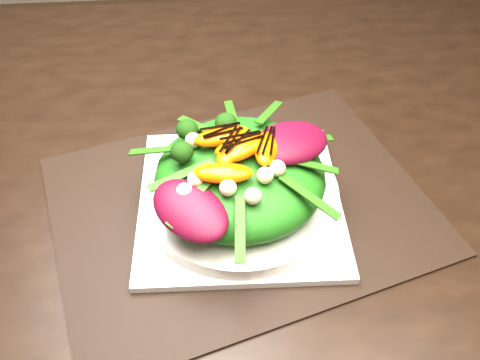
{
  "coord_description": "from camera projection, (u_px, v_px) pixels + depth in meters",
  "views": [
    {
      "loc": [
        -0.11,
        -0.55,
        1.25
      ],
      "look_at": [
        -0.08,
        -0.12,
        0.8
      ],
      "focal_mm": 38.0,
      "sensor_mm": 36.0,
      "label": 1
    }
  ],
  "objects": [
    {
      "name": "macadamia_nut",
      "position": [
        277.0,
        175.0,
        0.57
      ],
      "size": [
        0.02,
        0.02,
        0.02
      ],
      "primitive_type": "sphere",
      "rotation": [
        0.0,
        0.0,
        0.13
      ],
      "color": "beige",
      "rests_on": "lettuce_mound"
    },
    {
      "name": "lettuce_mound",
      "position": [
        240.0,
        175.0,
        0.62
      ],
      "size": [
        0.26,
        0.26,
        0.07
      ],
      "primitive_type": "ellipsoid",
      "rotation": [
        0.0,
        0.0,
        -0.26
      ],
      "color": "#206512",
      "rests_on": "salad_bowl"
    },
    {
      "name": "salad_bowl",
      "position": [
        240.0,
        193.0,
        0.65
      ],
      "size": [
        0.28,
        0.28,
        0.02
      ],
      "primitive_type": "cylinder",
      "rotation": [
        0.0,
        0.0,
        -0.13
      ],
      "color": "silver",
      "rests_on": "plate_base"
    },
    {
      "name": "balsamic_drizzle",
      "position": [
        242.0,
        131.0,
        0.6
      ],
      "size": [
        0.04,
        0.02,
        0.0
      ],
      "primitive_type": "cube",
      "rotation": [
        0.0,
        0.0,
        0.47
      ],
      "color": "black",
      "rests_on": "orange_segment"
    },
    {
      "name": "dining_table",
      "position": [
        285.0,
        152.0,
        0.76
      ],
      "size": [
        1.6,
        0.9,
        0.75
      ],
      "primitive_type": "cube",
      "color": "black",
      "rests_on": "floor"
    },
    {
      "name": "broccoli_floret",
      "position": [
        188.0,
        131.0,
        0.61
      ],
      "size": [
        0.04,
        0.04,
        0.04
      ],
      "primitive_type": "sphere",
      "rotation": [
        0.0,
        0.0,
        0.19
      ],
      "color": "#0F3409",
      "rests_on": "lettuce_mound"
    },
    {
      "name": "placemat",
      "position": [
        240.0,
        204.0,
        0.66
      ],
      "size": [
        0.55,
        0.47,
        0.0
      ],
      "primitive_type": "cube",
      "rotation": [
        0.0,
        0.0,
        0.29
      ],
      "color": "black",
      "rests_on": "dining_table"
    },
    {
      "name": "plate_base",
      "position": [
        240.0,
        201.0,
        0.66
      ],
      "size": [
        0.27,
        0.27,
        0.01
      ],
      "primitive_type": "cube",
      "rotation": [
        0.0,
        0.0,
        -0.03
      ],
      "color": "silver",
      "rests_on": "placemat"
    },
    {
      "name": "radicchio_leaf",
      "position": [
        291.0,
        143.0,
        0.6
      ],
      "size": [
        0.12,
        0.1,
        0.02
      ],
      "primitive_type": "ellipsoid",
      "rotation": [
        0.0,
        0.0,
        0.39
      ],
      "color": "#470719",
      "rests_on": "lettuce_mound"
    },
    {
      "name": "orange_segment",
      "position": [
        242.0,
        137.0,
        0.6
      ],
      "size": [
        0.07,
        0.06,
        0.02
      ],
      "primitive_type": "ellipsoid",
      "rotation": [
        0.0,
        0.0,
        0.47
      ],
      "color": "#FF5804",
      "rests_on": "lettuce_mound"
    }
  ]
}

